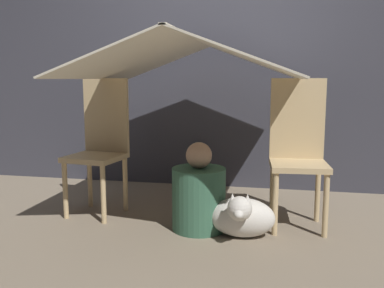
{
  "coord_description": "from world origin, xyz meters",
  "views": [
    {
      "loc": [
        0.58,
        -2.59,
        0.99
      ],
      "look_at": [
        0.0,
        0.25,
        0.55
      ],
      "focal_mm": 40.0,
      "sensor_mm": 36.0,
      "label": 1
    }
  ],
  "objects_px": {
    "chair_left": "(101,142)",
    "dog": "(241,216)",
    "person_front": "(199,195)",
    "chair_right": "(298,149)"
  },
  "relations": [
    {
      "from": "chair_left",
      "to": "person_front",
      "type": "relative_size",
      "value": 1.7
    },
    {
      "from": "chair_right",
      "to": "person_front",
      "type": "bearing_deg",
      "value": -163.96
    },
    {
      "from": "dog",
      "to": "chair_left",
      "type": "bearing_deg",
      "value": 162.64
    },
    {
      "from": "chair_right",
      "to": "dog",
      "type": "bearing_deg",
      "value": -139.86
    },
    {
      "from": "chair_right",
      "to": "dog",
      "type": "distance_m",
      "value": 0.61
    },
    {
      "from": "person_front",
      "to": "chair_left",
      "type": "bearing_deg",
      "value": 163.29
    },
    {
      "from": "chair_right",
      "to": "person_front",
      "type": "xyz_separation_m",
      "value": [
        -0.63,
        -0.24,
        -0.29
      ]
    },
    {
      "from": "chair_left",
      "to": "dog",
      "type": "height_order",
      "value": "chair_left"
    },
    {
      "from": "chair_left",
      "to": "person_front",
      "type": "height_order",
      "value": "chair_left"
    },
    {
      "from": "person_front",
      "to": "dog",
      "type": "relative_size",
      "value": 1.4
    }
  ]
}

